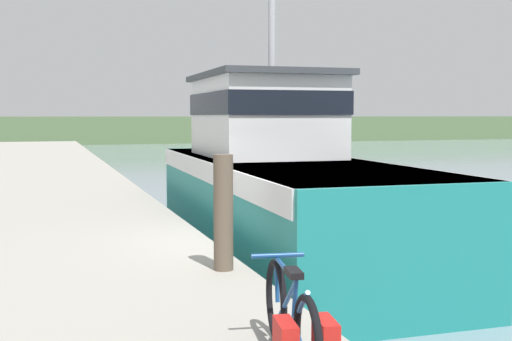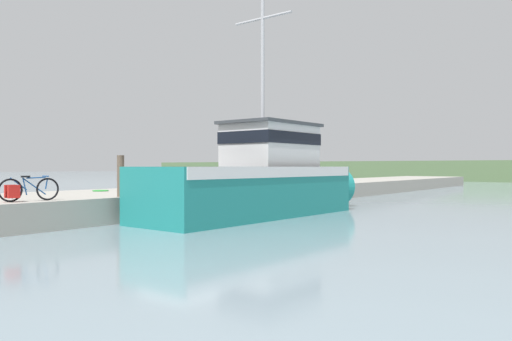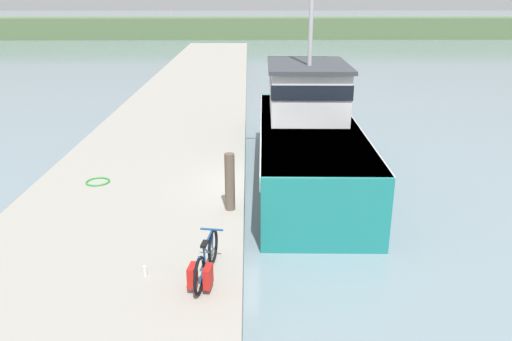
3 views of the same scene
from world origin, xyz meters
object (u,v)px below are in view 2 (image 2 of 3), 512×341
bicycle_touring (24,190)px  mooring_post (121,176)px  water_bottle_on_curb (11,196)px  fishing_boat_main (261,179)px

bicycle_touring → mooring_post: (0.35, 3.19, 0.36)m
water_bottle_on_curb → mooring_post: bearing=63.7°
fishing_boat_main → mooring_post: 5.38m
fishing_boat_main → water_bottle_on_curb: (-3.87, -7.82, -0.46)m
bicycle_touring → mooring_post: 3.23m
bicycle_touring → mooring_post: mooring_post is taller
fishing_boat_main → water_bottle_on_curb: 8.74m
water_bottle_on_curb → fishing_boat_main: bearing=63.7°
bicycle_touring → mooring_post: bearing=92.6°
fishing_boat_main → mooring_post: size_ratio=8.17×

